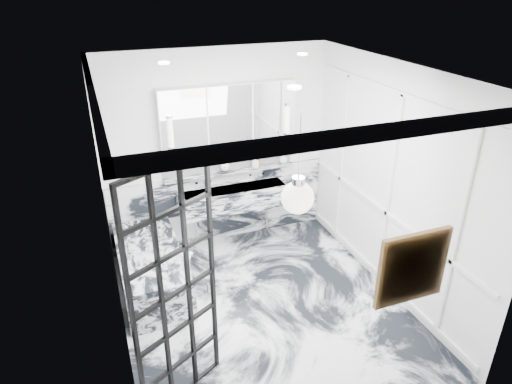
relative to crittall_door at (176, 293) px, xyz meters
name	(u,v)px	position (x,y,z in m)	size (l,w,h in m)	color
floor	(265,309)	(1.16, 0.83, -1.17)	(3.60, 3.60, 0.00)	silver
ceiling	(267,71)	(1.16, 0.83, 1.63)	(3.60, 3.60, 0.00)	white
wall_back	(218,149)	(1.16, 2.63, 0.23)	(3.60, 3.60, 0.00)	white
wall_front	(357,311)	(1.16, -0.97, 0.23)	(3.60, 3.60, 0.00)	white
wall_left	(110,232)	(-0.44, 0.83, 0.23)	(3.60, 3.60, 0.00)	white
wall_right	(392,183)	(2.76, 0.83, 0.23)	(3.60, 3.60, 0.00)	white
marble_clad_back	(221,206)	(1.16, 2.61, -0.64)	(3.18, 0.05, 1.05)	silver
marble_clad_left	(112,237)	(-0.43, 0.83, 0.17)	(0.02, 3.56, 2.68)	silver
panel_molding	(389,191)	(2.74, 0.83, 0.13)	(0.03, 3.40, 2.30)	white
soap_bottle_a	(254,160)	(1.67, 2.54, 0.03)	(0.09, 0.09, 0.22)	#8C5919
soap_bottle_b	(256,162)	(1.69, 2.54, 0.00)	(0.07, 0.07, 0.16)	#4C4C51
soap_bottle_c	(283,158)	(2.12, 2.54, 0.00)	(0.12, 0.12, 0.16)	silver
face_pot	(225,167)	(1.22, 2.54, 0.00)	(0.14, 0.14, 0.14)	white
amber_bottle	(259,163)	(1.73, 2.54, -0.03)	(0.04, 0.04, 0.10)	#8C5919
flower_vase	(187,265)	(0.33, 1.18, -0.56)	(0.08, 0.08, 0.12)	silver
crittall_door	(176,293)	(0.00, 0.00, 0.00)	(0.88, 0.04, 2.34)	black
artwork	(412,268)	(1.64, -0.93, 0.47)	(0.50, 0.05, 0.50)	#CE6915
pendant_light	(298,198)	(0.92, -0.39, 0.93)	(0.25, 0.25, 0.25)	white
trough_sink	(235,198)	(1.31, 2.39, -0.44)	(1.60, 0.45, 0.30)	silver
ledge	(231,172)	(1.31, 2.55, -0.10)	(1.90, 0.14, 0.04)	silver
subway_tile	(229,161)	(1.31, 2.62, 0.04)	(1.90, 0.03, 0.23)	white
mirror_cabinet	(229,121)	(1.31, 2.56, 0.65)	(1.90, 0.16, 1.00)	white
sconce_left	(170,132)	(0.49, 2.46, 0.61)	(0.07, 0.07, 0.40)	white
sconce_right	(287,119)	(2.13, 2.46, 0.61)	(0.07, 0.07, 0.40)	white
bathtub	(152,269)	(-0.02, 1.73, -0.89)	(0.75, 1.65, 0.55)	silver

